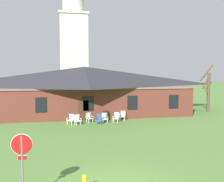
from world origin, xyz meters
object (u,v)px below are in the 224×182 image
at_px(stop_sign, 22,155).
at_px(lawn_chair_near_door, 77,119).
at_px(lawn_chair_by_porch, 71,119).
at_px(lawn_chair_under_eave, 123,115).
at_px(lawn_chair_far_side, 116,117).
at_px(lawn_chair_middle, 99,119).
at_px(lawn_chair_right_end, 104,118).
at_px(lawn_chair_left_end, 89,117).
at_px(trash_bin, 106,116).

bearing_deg(stop_sign, lawn_chair_near_door, 79.04).
xyz_separation_m(lawn_chair_by_porch, lawn_chair_under_eave, (5.40, 1.01, 0.00)).
height_order(lawn_chair_by_porch, lawn_chair_far_side, same).
relative_size(lawn_chair_middle, lawn_chair_right_end, 1.00).
xyz_separation_m(lawn_chair_left_end, lawn_chair_right_end, (1.45, -0.59, 0.00)).
bearing_deg(lawn_chair_right_end, lawn_chair_middle, -144.12).
xyz_separation_m(lawn_chair_near_door, lawn_chair_under_eave, (4.81, 1.38, 0.00)).
distance_m(lawn_chair_by_porch, lawn_chair_middle, 2.72).
distance_m(stop_sign, lawn_chair_middle, 14.64).
height_order(lawn_chair_by_porch, lawn_chair_near_door, same).
bearing_deg(lawn_chair_by_porch, lawn_chair_right_end, -0.06).
height_order(lawn_chair_by_porch, lawn_chair_middle, same).
height_order(stop_sign, trash_bin, stop_sign).
bearing_deg(lawn_chair_near_door, trash_bin, 26.28).
bearing_deg(lawn_chair_near_door, lawn_chair_right_end, 7.72).
height_order(stop_sign, lawn_chair_middle, stop_sign).
bearing_deg(lawn_chair_under_eave, lawn_chair_right_end, -154.61).
bearing_deg(lawn_chair_right_end, lawn_chair_under_eave, 25.39).
relative_size(lawn_chair_near_door, lawn_chair_under_eave, 1.00).
bearing_deg(lawn_chair_right_end, stop_sign, -110.68).
bearing_deg(lawn_chair_middle, trash_bin, 59.12).
bearing_deg(lawn_chair_near_door, lawn_chair_middle, -1.49).
relative_size(lawn_chair_by_porch, lawn_chair_under_eave, 1.00).
height_order(lawn_chair_left_end, lawn_chair_middle, same).
height_order(lawn_chair_near_door, lawn_chair_far_side, same).
height_order(lawn_chair_near_door, lawn_chair_middle, same).
bearing_deg(stop_sign, lawn_chair_far_side, 65.19).
xyz_separation_m(lawn_chair_near_door, lawn_chair_left_end, (1.23, 0.95, 0.00)).
distance_m(stop_sign, lawn_chair_left_end, 15.35).
height_order(lawn_chair_right_end, lawn_chair_under_eave, same).
height_order(lawn_chair_left_end, trash_bin, trash_bin).
bearing_deg(trash_bin, lawn_chair_left_end, -163.17).
distance_m(lawn_chair_middle, lawn_chair_far_side, 1.93).
height_order(stop_sign, lawn_chair_right_end, stop_sign).
xyz_separation_m(lawn_chair_by_porch, lawn_chair_near_door, (0.59, -0.37, 0.00)).
relative_size(lawn_chair_near_door, trash_bin, 0.98).
xyz_separation_m(lawn_chair_right_end, lawn_chair_under_eave, (2.13, 1.01, 0.00)).
bearing_deg(lawn_chair_right_end, lawn_chair_by_porch, 179.94).
height_order(lawn_chair_middle, lawn_chair_far_side, same).
bearing_deg(trash_bin, lawn_chair_by_porch, -162.66).
distance_m(stop_sign, trash_bin, 16.41).
xyz_separation_m(lawn_chair_under_eave, trash_bin, (-1.78, 0.12, -0.00)).
relative_size(lawn_chair_right_end, lawn_chair_under_eave, 1.00).
distance_m(lawn_chair_middle, lawn_chair_under_eave, 3.06).
xyz_separation_m(lawn_chair_left_end, lawn_chair_far_side, (2.72, -0.44, 0.00)).
height_order(lawn_chair_by_porch, lawn_chair_under_eave, same).
xyz_separation_m(lawn_chair_far_side, lawn_chair_under_eave, (0.86, 0.86, 0.00)).
relative_size(lawn_chair_left_end, lawn_chair_right_end, 1.00).
distance_m(stop_sign, lawn_chair_near_door, 14.15).
xyz_separation_m(lawn_chair_near_door, trash_bin, (3.03, 1.50, -0.00)).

